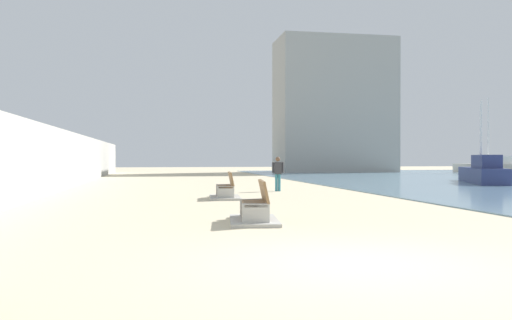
{
  "coord_description": "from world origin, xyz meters",
  "views": [
    {
      "loc": [
        -2.76,
        -7.17,
        1.51
      ],
      "look_at": [
        1.5,
        15.8,
        1.4
      ],
      "focal_mm": 37.25,
      "sensor_mm": 36.0,
      "label": 1
    }
  ],
  "objects_px": {
    "person_walking": "(278,171)",
    "boat_far_right": "(483,172)",
    "bench_far": "(226,192)",
    "bench_near": "(255,212)",
    "boat_distant": "(494,166)"
  },
  "relations": [
    {
      "from": "bench_near",
      "to": "boat_far_right",
      "type": "distance_m",
      "value": 22.79
    },
    {
      "from": "bench_far",
      "to": "boat_distant",
      "type": "relative_size",
      "value": 0.29
    },
    {
      "from": "bench_near",
      "to": "boat_far_right",
      "type": "bearing_deg",
      "value": 43.92
    },
    {
      "from": "person_walking",
      "to": "boat_far_right",
      "type": "xyz_separation_m",
      "value": [
        13.33,
        4.73,
        -0.23
      ]
    },
    {
      "from": "boat_far_right",
      "to": "boat_distant",
      "type": "relative_size",
      "value": 0.96
    },
    {
      "from": "bench_far",
      "to": "boat_far_right",
      "type": "distance_m",
      "value": 18.29
    },
    {
      "from": "bench_near",
      "to": "person_walking",
      "type": "distance_m",
      "value": 11.51
    },
    {
      "from": "bench_near",
      "to": "boat_distant",
      "type": "height_order",
      "value": "boat_distant"
    },
    {
      "from": "person_walking",
      "to": "boat_far_right",
      "type": "height_order",
      "value": "boat_far_right"
    },
    {
      "from": "bench_near",
      "to": "boat_distant",
      "type": "distance_m",
      "value": 45.34
    },
    {
      "from": "boat_far_right",
      "to": "bench_near",
      "type": "bearing_deg",
      "value": -136.08
    },
    {
      "from": "person_walking",
      "to": "boat_far_right",
      "type": "bearing_deg",
      "value": 19.55
    },
    {
      "from": "bench_near",
      "to": "bench_far",
      "type": "bearing_deg",
      "value": 88.19
    },
    {
      "from": "bench_near",
      "to": "boat_far_right",
      "type": "relative_size",
      "value": 0.31
    },
    {
      "from": "bench_far",
      "to": "person_walking",
      "type": "bearing_deg",
      "value": 53.13
    }
  ]
}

